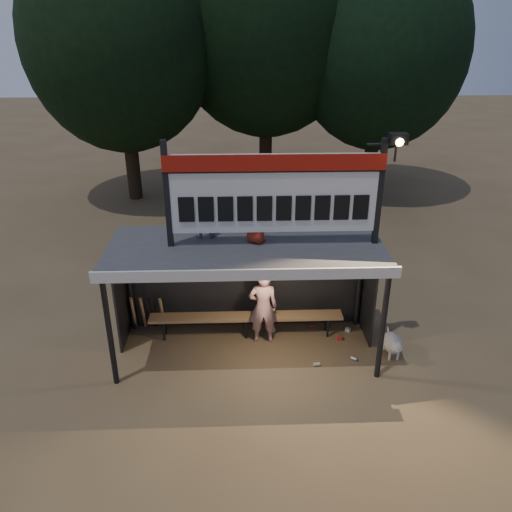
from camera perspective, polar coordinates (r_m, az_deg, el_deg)
The scene contains 13 objects.
ground at distance 10.19m, azimuth -1.06°, elevation -10.72°, with size 80.00×80.00×0.00m, color brown.
player at distance 10.04m, azimuth 0.80°, elevation -5.87°, with size 0.59×0.38×1.61m, color silver.
child_a at distance 9.27m, azimuth -6.21°, elevation 4.89°, with size 0.45×0.35×0.93m, color gray.
child_b at distance 8.97m, azimuth 0.01°, elevation 4.49°, with size 0.47×0.31×0.97m, color #9E2818.
dugout_shelter at distance 9.46m, azimuth -1.17°, elevation -0.71°, with size 5.10×2.08×2.32m.
scoreboard_assembly at distance 8.71m, azimuth 2.47°, elevation 7.44°, with size 4.10×0.27×1.99m.
bench at distance 10.41m, azimuth -1.14°, elevation -7.02°, with size 4.00×0.35×0.48m.
tree_left at distance 18.71m, azimuth -15.32°, elevation 22.74°, with size 6.46×6.46×9.27m.
tree_mid at distance 19.83m, azimuth 1.22°, elevation 25.48°, with size 7.22×7.22×10.36m.
tree_right at distance 19.50m, azimuth 14.13°, elevation 21.95°, with size 6.08×6.08×8.72m.
dog at distance 10.25m, azimuth 15.36°, elevation -9.62°, with size 0.36×0.81×0.49m.
bats at distance 10.82m, azimuth -12.26°, elevation -6.34°, with size 0.67×0.35×0.84m.
litter at distance 10.51m, azimuth 7.67°, elevation -9.50°, with size 1.73×1.43×0.08m.
Camera 1 is at (-0.13, -8.30, 5.92)m, focal length 35.00 mm.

